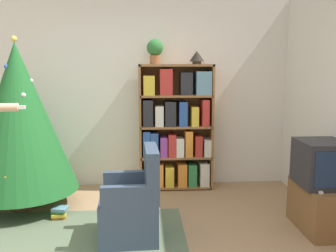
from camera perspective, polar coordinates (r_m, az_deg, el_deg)
name	(u,v)px	position (r m, az deg, el deg)	size (l,w,h in m)	color
wall_back	(118,94)	(5.34, -7.61, 4.81)	(8.00, 0.10, 2.60)	silver
area_rug	(57,244)	(3.92, -16.60, -16.87)	(2.51, 1.67, 0.01)	#56664C
bookshelf	(176,128)	(5.15, 1.28, -0.32)	(1.01, 0.34, 1.72)	brown
tv_stand	(319,207)	(4.28, 21.99, -11.41)	(0.40, 0.72, 0.48)	brown
television	(322,163)	(4.14, 22.40, -5.26)	(0.46, 0.51, 0.46)	#28282D
game_remote	(319,191)	(3.97, 21.98, -9.16)	(0.04, 0.12, 0.02)	white
christmas_tree	(19,118)	(4.72, -21.75, 1.12)	(1.31, 1.31, 2.04)	#4C3323
armchair	(133,207)	(3.78, -5.40, -12.20)	(0.59, 0.58, 0.92)	#334256
potted_plant	(155,50)	(5.08, -2.00, 11.53)	(0.22, 0.22, 0.33)	#935B38
table_lamp	(197,57)	(5.12, 4.42, 10.49)	(0.20, 0.20, 0.18)	#473828
book_pile_near_tree	(60,212)	(4.49, -16.19, -12.54)	(0.19, 0.18, 0.13)	orange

